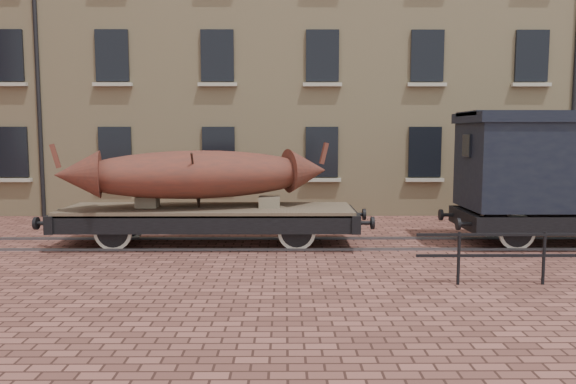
{
  "coord_description": "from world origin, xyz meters",
  "views": [
    {
      "loc": [
        -0.26,
        -14.09,
        2.83
      ],
      "look_at": [
        -0.17,
        0.5,
        1.3
      ],
      "focal_mm": 35.0,
      "sensor_mm": 36.0,
      "label": 1
    }
  ],
  "objects": [
    {
      "name": "iron_boat",
      "position": [
        -2.44,
        -0.0,
        1.81
      ],
      "size": [
        6.84,
        3.36,
        1.64
      ],
      "color": "maroon",
      "rests_on": "flatcar_wagon"
    },
    {
      "name": "rail_track",
      "position": [
        0.0,
        0.0,
        0.03
      ],
      "size": [
        30.0,
        1.52,
        0.06
      ],
      "color": "#59595E",
      "rests_on": "ground"
    },
    {
      "name": "warehouse_cream",
      "position": [
        3.0,
        9.99,
        7.0
      ],
      "size": [
        40.0,
        10.19,
        14.0
      ],
      "color": "#DBBF89",
      "rests_on": "ground"
    },
    {
      "name": "flatcar_wagon",
      "position": [
        -2.19,
        -0.0,
        0.77
      ],
      "size": [
        8.18,
        2.22,
        1.23
      ],
      "color": "brown",
      "rests_on": "ground"
    },
    {
      "name": "ground",
      "position": [
        0.0,
        0.0,
        0.0
      ],
      "size": [
        90.0,
        90.0,
        0.0
      ],
      "primitive_type": "plane",
      "color": "brown"
    }
  ]
}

